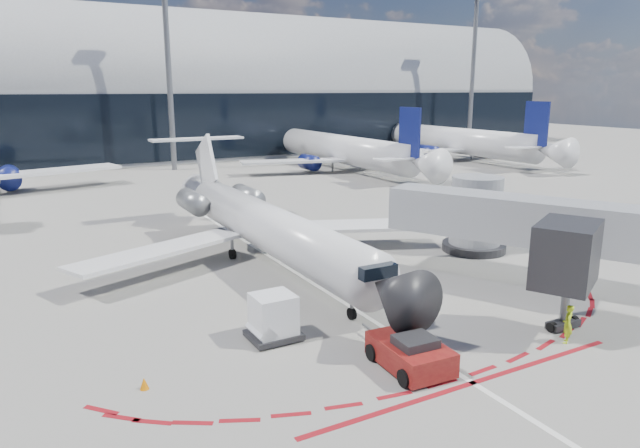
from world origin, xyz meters
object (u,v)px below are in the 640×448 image
regional_jet (262,224)px  ramp_worker (568,324)px  pushback_tug (410,353)px  uld_container (273,317)px

regional_jet → ramp_worker: regional_jet is taller
regional_jet → pushback_tug: regional_jet is taller
pushback_tug → ramp_worker: ramp_worker is taller
pushback_tug → regional_jet: bearing=91.1°
regional_jet → ramp_worker: 17.71m
ramp_worker → uld_container: bearing=-65.6°
pushback_tug → uld_container: bearing=129.2°
pushback_tug → ramp_worker: bearing=-7.9°
uld_container → regional_jet: bearing=68.5°
regional_jet → pushback_tug: (-0.50, -15.09, -1.74)m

